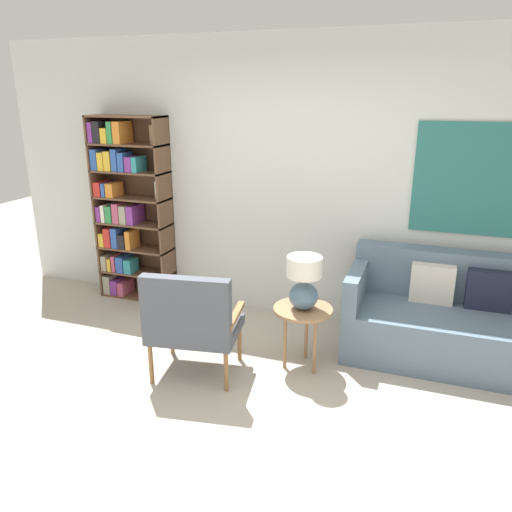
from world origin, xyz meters
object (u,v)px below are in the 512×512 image
Objects in this scene: armchair at (191,319)px; couch at (456,321)px; side_table at (303,315)px; bookshelf at (125,207)px; table_lamp at (304,281)px.

armchair is 0.50× the size of couch.
side_table is (0.76, 0.47, -0.05)m from armchair.
bookshelf reaches higher than couch.
bookshelf is at bearing 137.20° from armchair.
side_table is (-1.19, -0.60, 0.13)m from couch.
couch reaches higher than side_table.
armchair is 2.06× the size of table_lamp.
bookshelf is 1.08× the size of couch.
armchair is 0.92m from table_lamp.
armchair is 1.71× the size of side_table.
couch is (3.37, -0.25, -0.67)m from bookshelf.
armchair is 2.23m from couch.
side_table is 1.20× the size of table_lamp.
couch is 1.40m from table_lamp.
armchair is 0.90m from side_table.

